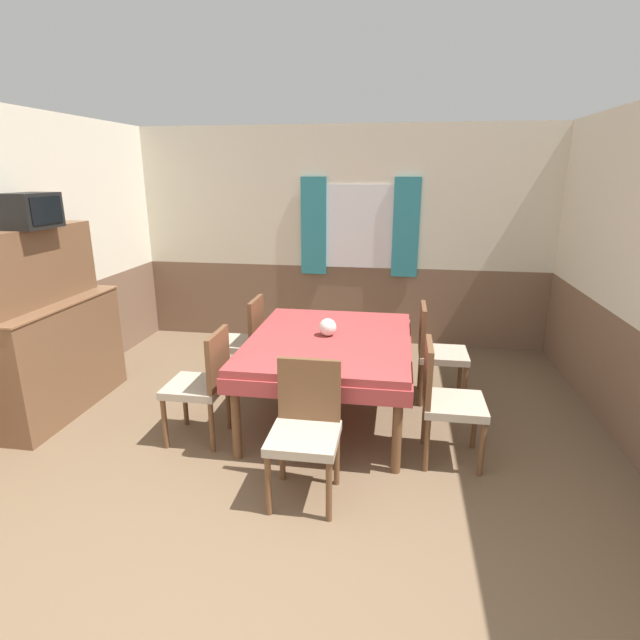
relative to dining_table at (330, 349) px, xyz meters
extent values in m
cube|color=silver|center=(-0.16, 2.12, 1.14)|extent=(5.35, 0.05, 1.65)
cube|color=brown|center=(-0.16, 2.12, -0.16)|extent=(5.35, 0.05, 0.95)
cube|color=white|center=(0.06, 2.08, 0.81)|extent=(0.91, 0.01, 0.98)
cube|color=teal|center=(-0.49, 2.06, 0.81)|extent=(0.31, 0.03, 1.16)
cube|color=teal|center=(0.61, 2.06, 0.81)|extent=(0.31, 0.03, 1.16)
cube|color=silver|center=(-2.67, -0.14, 1.14)|extent=(0.05, 4.86, 1.65)
cube|color=brown|center=(-2.67, -0.14, -0.16)|extent=(0.05, 4.86, 0.95)
cube|color=brown|center=(2.34, -0.14, -0.16)|extent=(0.05, 4.86, 0.95)
cube|color=#9E3838|center=(0.00, 0.00, 0.07)|extent=(1.34, 1.69, 0.06)
cube|color=#9E3838|center=(0.00, 0.00, -0.02)|extent=(1.37, 1.72, 0.12)
cylinder|color=brown|center=(-0.59, -0.76, -0.30)|extent=(0.07, 0.07, 0.67)
cylinder|color=brown|center=(0.59, -0.76, -0.30)|extent=(0.07, 0.07, 0.67)
cylinder|color=brown|center=(-0.59, 0.76, -0.30)|extent=(0.07, 0.07, 0.67)
cylinder|color=brown|center=(0.59, 0.76, -0.30)|extent=(0.07, 0.07, 0.67)
cylinder|color=brown|center=(-1.18, 0.33, -0.43)|extent=(0.04, 0.04, 0.41)
cylinder|color=brown|center=(-1.18, 0.71, -0.43)|extent=(0.04, 0.04, 0.41)
cylinder|color=brown|center=(-0.80, 0.33, -0.43)|extent=(0.04, 0.04, 0.41)
cylinder|color=brown|center=(-0.80, 0.71, -0.43)|extent=(0.04, 0.04, 0.41)
cube|color=tan|center=(-0.99, 0.52, -0.19)|extent=(0.44, 0.44, 0.06)
cube|color=brown|center=(-0.79, 0.52, 0.06)|extent=(0.04, 0.42, 0.43)
cylinder|color=brown|center=(1.18, 0.71, -0.43)|extent=(0.04, 0.04, 0.41)
cylinder|color=brown|center=(1.18, 0.33, -0.43)|extent=(0.04, 0.04, 0.41)
cylinder|color=brown|center=(0.80, 0.71, -0.43)|extent=(0.04, 0.04, 0.41)
cylinder|color=brown|center=(0.80, 0.33, -0.43)|extent=(0.04, 0.04, 0.41)
cube|color=tan|center=(0.99, 0.52, -0.19)|extent=(0.44, 0.44, 0.06)
cube|color=brown|center=(0.79, 0.52, 0.06)|extent=(0.04, 0.42, 0.43)
cylinder|color=brown|center=(1.18, -0.33, -0.43)|extent=(0.04, 0.04, 0.41)
cylinder|color=brown|center=(1.18, -0.71, -0.43)|extent=(0.04, 0.04, 0.41)
cylinder|color=brown|center=(0.80, -0.33, -0.43)|extent=(0.04, 0.04, 0.41)
cylinder|color=brown|center=(0.80, -0.71, -0.43)|extent=(0.04, 0.04, 0.41)
cube|color=tan|center=(0.99, -0.52, -0.19)|extent=(0.44, 0.44, 0.06)
cube|color=brown|center=(0.79, -0.52, 0.06)|extent=(0.04, 0.42, 0.43)
cylinder|color=brown|center=(-1.18, -0.71, -0.43)|extent=(0.04, 0.04, 0.41)
cylinder|color=brown|center=(-1.18, -0.33, -0.43)|extent=(0.04, 0.04, 0.41)
cylinder|color=brown|center=(-0.80, -0.71, -0.43)|extent=(0.04, 0.04, 0.41)
cylinder|color=brown|center=(-0.80, -0.33, -0.43)|extent=(0.04, 0.04, 0.41)
cube|color=tan|center=(-0.99, -0.52, -0.19)|extent=(0.44, 0.44, 0.06)
cube|color=brown|center=(-0.79, -0.52, 0.06)|extent=(0.04, 0.42, 0.43)
cylinder|color=brown|center=(0.19, -1.36, -0.43)|extent=(0.04, 0.04, 0.41)
cylinder|color=brown|center=(-0.19, -1.36, -0.43)|extent=(0.04, 0.04, 0.41)
cylinder|color=brown|center=(0.19, -0.98, -0.43)|extent=(0.04, 0.04, 0.41)
cylinder|color=brown|center=(-0.19, -0.98, -0.43)|extent=(0.04, 0.04, 0.41)
cube|color=tan|center=(0.00, -1.17, -0.19)|extent=(0.44, 0.44, 0.06)
cube|color=brown|center=(0.00, -0.97, 0.06)|extent=(0.42, 0.04, 0.43)
cube|color=brown|center=(-2.40, -0.24, -0.13)|extent=(0.44, 1.39, 1.00)
cube|color=#8C5F3F|center=(-2.40, -0.24, 0.36)|extent=(0.46, 1.41, 0.02)
cube|color=brown|center=(-2.46, -0.24, 0.68)|extent=(0.24, 1.25, 0.63)
cube|color=black|center=(-2.38, -0.29, 1.14)|extent=(0.28, 0.43, 0.28)
cube|color=black|center=(-2.23, -0.29, 1.14)|extent=(0.01, 0.35, 0.21)
sphere|color=silver|center=(-0.02, 0.05, 0.18)|extent=(0.15, 0.15, 0.15)
camera|label=1|loc=(0.55, -3.94, 1.44)|focal=28.00mm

